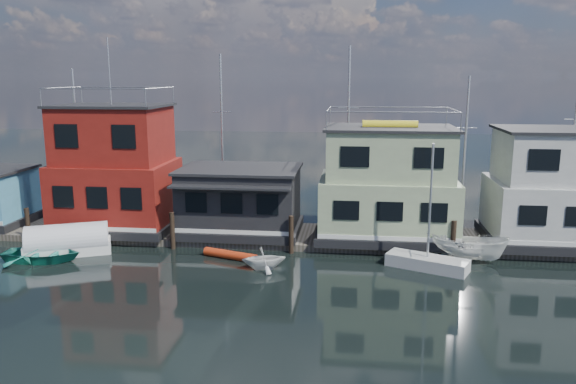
# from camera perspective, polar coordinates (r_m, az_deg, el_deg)

# --- Properties ---
(ground) EXTENTS (160.00, 160.00, 0.00)m
(ground) POSITION_cam_1_polar(r_m,az_deg,el_deg) (24.49, -9.34, -12.49)
(ground) COLOR black
(ground) RESTS_ON ground
(dock) EXTENTS (48.00, 5.00, 0.40)m
(dock) POSITION_cam_1_polar(r_m,az_deg,el_deg) (35.41, -4.00, -4.34)
(dock) COLOR #595147
(dock) RESTS_ON ground
(houseboat_red) EXTENTS (7.40, 5.90, 11.86)m
(houseboat_red) POSITION_cam_1_polar(r_m,az_deg,el_deg) (37.08, -17.12, 2.08)
(houseboat_red) COLOR black
(houseboat_red) RESTS_ON dock
(houseboat_dark) EXTENTS (7.40, 6.10, 4.06)m
(houseboat_dark) POSITION_cam_1_polar(r_m,az_deg,el_deg) (34.94, -4.87, -0.83)
(houseboat_dark) COLOR black
(houseboat_dark) RESTS_ON dock
(houseboat_green) EXTENTS (8.40, 5.90, 7.03)m
(houseboat_green) POSITION_cam_1_polar(r_m,az_deg,el_deg) (34.09, 10.10, 0.66)
(houseboat_green) COLOR black
(houseboat_green) RESTS_ON dock
(houseboat_white) EXTENTS (8.40, 5.90, 6.66)m
(houseboat_white) POSITION_cam_1_polar(r_m,az_deg,el_deg) (36.10, 26.14, 0.22)
(houseboat_white) COLOR black
(houseboat_white) RESTS_ON dock
(pilings) EXTENTS (42.28, 0.28, 2.20)m
(pilings) POSITION_cam_1_polar(r_m,az_deg,el_deg) (32.59, -5.52, -4.15)
(pilings) COLOR #2D2116
(pilings) RESTS_ON ground
(background_masts) EXTENTS (36.40, 0.16, 12.00)m
(background_masts) POSITION_cam_1_polar(r_m,az_deg,el_deg) (39.70, 4.30, 5.28)
(background_masts) COLOR silver
(background_masts) RESTS_ON ground
(day_sailer) EXTENTS (4.41, 3.00, 6.63)m
(day_sailer) POSITION_cam_1_polar(r_m,az_deg,el_deg) (30.65, 13.96, -6.85)
(day_sailer) COLOR beige
(day_sailer) RESTS_ON ground
(dinghy_teal) EXTENTS (4.39, 3.27, 0.87)m
(dinghy_teal) POSITION_cam_1_polar(r_m,az_deg,el_deg) (33.70, -23.71, -5.75)
(dinghy_teal) COLOR teal
(dinghy_teal) RESTS_ON ground
(tarp_runabout) EXTENTS (4.96, 3.52, 1.88)m
(tarp_runabout) POSITION_cam_1_polar(r_m,az_deg,el_deg) (34.41, -21.47, -4.76)
(tarp_runabout) COLOR silver
(tarp_runabout) RESTS_ON ground
(red_kayak) EXTENTS (3.25, 1.55, 0.48)m
(red_kayak) POSITION_cam_1_polar(r_m,az_deg,el_deg) (31.47, -5.88, -6.37)
(red_kayak) COLOR red
(red_kayak) RESTS_ON ground
(motorboat) EXTENTS (4.44, 2.75, 1.61)m
(motorboat) POSITION_cam_1_polar(r_m,az_deg,el_deg) (32.33, 17.85, -5.35)
(motorboat) COLOR white
(motorboat) RESTS_ON ground
(dinghy_white) EXTENTS (2.77, 2.56, 1.22)m
(dinghy_white) POSITION_cam_1_polar(r_m,az_deg,el_deg) (29.62, -2.48, -6.73)
(dinghy_white) COLOR white
(dinghy_white) RESTS_ON ground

